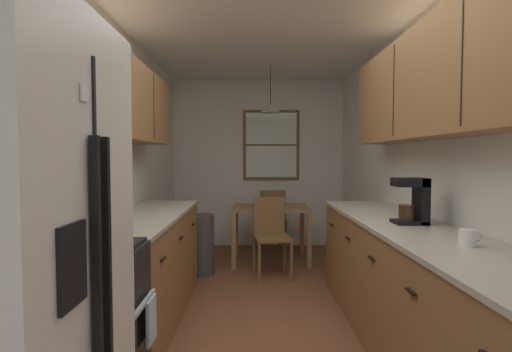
# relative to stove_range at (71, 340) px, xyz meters

# --- Properties ---
(ground_plane) EXTENTS (12.00, 12.00, 0.00)m
(ground_plane) POSITION_rel_stove_range_xyz_m (0.99, 1.59, -0.47)
(ground_plane) COLOR brown
(wall_left) EXTENTS (0.10, 9.00, 2.55)m
(wall_left) POSITION_rel_stove_range_xyz_m (-0.36, 1.59, 0.80)
(wall_left) COLOR white
(wall_left) RESTS_ON ground
(wall_right) EXTENTS (0.10, 9.00, 2.55)m
(wall_right) POSITION_rel_stove_range_xyz_m (2.34, 1.59, 0.80)
(wall_right) COLOR white
(wall_right) RESTS_ON ground
(wall_back) EXTENTS (4.40, 0.10, 2.55)m
(wall_back) POSITION_rel_stove_range_xyz_m (0.99, 4.24, 0.80)
(wall_back) COLOR white
(wall_back) RESTS_ON ground
(ceiling_slab) EXTENTS (4.40, 9.00, 0.08)m
(ceiling_slab) POSITION_rel_stove_range_xyz_m (0.99, 1.59, 2.12)
(ceiling_slab) COLOR white
(stove_range) EXTENTS (0.66, 0.64, 1.10)m
(stove_range) POSITION_rel_stove_range_xyz_m (0.00, 0.00, 0.00)
(stove_range) COLOR black
(stove_range) RESTS_ON ground
(microwave_over_range) EXTENTS (0.39, 0.60, 0.34)m
(microwave_over_range) POSITION_rel_stove_range_xyz_m (-0.11, 0.00, 1.19)
(microwave_over_range) COLOR silver
(counter_left) EXTENTS (0.64, 2.06, 0.90)m
(counter_left) POSITION_rel_stove_range_xyz_m (-0.01, 1.35, -0.02)
(counter_left) COLOR olive
(counter_left) RESTS_ON ground
(upper_cabinets_left) EXTENTS (0.33, 2.14, 0.62)m
(upper_cabinets_left) POSITION_rel_stove_range_xyz_m (-0.15, 1.30, 1.35)
(upper_cabinets_left) COLOR olive
(counter_right) EXTENTS (0.64, 3.29, 0.90)m
(counter_right) POSITION_rel_stove_range_xyz_m (1.99, 0.67, -0.02)
(counter_right) COLOR olive
(counter_right) RESTS_ON ground
(upper_cabinets_right) EXTENTS (0.33, 2.97, 0.75)m
(upper_cabinets_right) POSITION_rel_stove_range_xyz_m (2.13, 0.62, 1.40)
(upper_cabinets_right) COLOR olive
(dining_table) EXTENTS (0.98, 0.76, 0.72)m
(dining_table) POSITION_rel_stove_range_xyz_m (1.14, 3.22, 0.14)
(dining_table) COLOR olive
(dining_table) RESTS_ON ground
(dining_chair_near) EXTENTS (0.45, 0.45, 0.90)m
(dining_chair_near) POSITION_rel_stove_range_xyz_m (1.12, 2.64, 0.03)
(dining_chair_near) COLOR brown
(dining_chair_near) RESTS_ON ground
(dining_chair_far) EXTENTS (0.43, 0.43, 0.90)m
(dining_chair_far) POSITION_rel_stove_range_xyz_m (1.19, 3.81, 0.03)
(dining_chair_far) COLOR brown
(dining_chair_far) RESTS_ON ground
(pendant_light) EXTENTS (0.28, 0.28, 0.60)m
(pendant_light) POSITION_rel_stove_range_xyz_m (1.14, 3.22, 1.53)
(pendant_light) COLOR black
(back_window) EXTENTS (0.85, 0.05, 1.06)m
(back_window) POSITION_rel_stove_range_xyz_m (1.19, 4.17, 1.09)
(back_window) COLOR brown
(trash_bin) EXTENTS (0.32, 0.32, 0.70)m
(trash_bin) POSITION_rel_stove_range_xyz_m (0.29, 2.67, -0.12)
(trash_bin) COLOR #3F3F42
(trash_bin) RESTS_ON ground
(storage_canister) EXTENTS (0.12, 0.12, 0.20)m
(storage_canister) POSITION_rel_stove_range_xyz_m (-0.01, 0.47, 0.53)
(storage_canister) COLOR red
(storage_canister) RESTS_ON counter_left
(dish_towel) EXTENTS (0.02, 0.16, 0.24)m
(dish_towel) POSITION_rel_stove_range_xyz_m (0.35, 0.16, 0.03)
(dish_towel) COLOR silver
(coffee_maker) EXTENTS (0.22, 0.18, 0.32)m
(coffee_maker) POSITION_rel_stove_range_xyz_m (2.04, 0.85, 0.60)
(coffee_maker) COLOR black
(coffee_maker) RESTS_ON counter_right
(mug_by_coffeemaker) EXTENTS (0.12, 0.08, 0.09)m
(mug_by_coffeemaker) POSITION_rel_stove_range_xyz_m (2.03, 0.14, 0.47)
(mug_by_coffeemaker) COLOR white
(mug_by_coffeemaker) RESTS_ON counter_right
(table_serving_bowl) EXTENTS (0.16, 0.16, 0.06)m
(table_serving_bowl) POSITION_rel_stove_range_xyz_m (1.06, 3.19, 0.28)
(table_serving_bowl) COLOR #E0D14C
(table_serving_bowl) RESTS_ON dining_table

